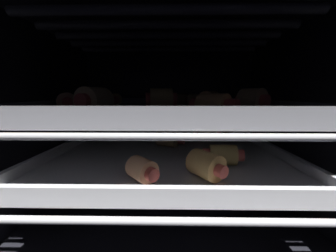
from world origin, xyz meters
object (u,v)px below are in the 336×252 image
object	(u,v)px
pig_in_blanket_upper_7	(161,99)
pig_in_blanket_upper_9	(213,105)
pig_in_blanket_upper_3	(95,99)
pig_in_blanket_upper_10	(116,100)
baking_tray_lower	(167,149)
pig_in_blanket_lower_4	(207,133)
pig_in_blanket_lower_1	(170,139)
pig_in_blanket_lower_3	(142,169)
pig_in_blanket_lower_2	(206,165)
pig_in_blanket_upper_1	(67,102)
oven_rack_lower	(167,153)
baking_tray_upper	(167,109)
oven_rack_upper	(167,114)
pig_in_blanket_lower_5	(222,129)
pig_in_blanket_upper_8	(210,100)
pig_in_blanket_upper_5	(163,100)
pig_in_blanket_lower_0	(223,155)
pig_in_blanket_upper_4	(95,100)
pig_in_blanket_upper_6	(199,100)
pig_in_blanket_upper_2	(180,99)
heating_element	(167,35)
pig_in_blanket_upper_0	(252,100)

from	to	relation	value
pig_in_blanket_upper_7	pig_in_blanket_upper_9	distance (cm)	11.35
pig_in_blanket_upper_3	pig_in_blanket_upper_10	distance (cm)	8.52
baking_tray_lower	pig_in_blanket_lower_4	world-z (taller)	pig_in_blanket_lower_4
pig_in_blanket_lower_1	pig_in_blanket_lower_3	size ratio (longest dim) A/B	1.33
pig_in_blanket_lower_2	pig_in_blanket_upper_1	size ratio (longest dim) A/B	1.09
oven_rack_lower	baking_tray_upper	xyz separation A→B (cm)	(0.00, -0.00, 8.52)
baking_tray_upper	pig_in_blanket_upper_9	xyz separation A→B (cm)	(5.26, -14.28, 1.50)
oven_rack_upper	pig_in_blanket_lower_2	bearing A→B (deg)	-68.67
pig_in_blanket_lower_2	pig_in_blanket_lower_4	xyz separation A→B (cm)	(3.80, 19.66, -0.07)
pig_in_blanket_lower_3	pig_in_blanket_upper_7	bearing A→B (deg)	78.11
oven_rack_upper	pig_in_blanket_upper_1	xyz separation A→B (cm)	(-15.09, -6.34, 2.46)
pig_in_blanket_lower_5	pig_in_blanket_upper_3	world-z (taller)	pig_in_blanket_upper_3
baking_tray_lower	pig_in_blanket_upper_8	xyz separation A→B (cm)	(7.36, -2.10, 9.39)
pig_in_blanket_upper_5	pig_in_blanket_upper_9	distance (cm)	21.60
pig_in_blanket_lower_0	pig_in_blanket_lower_5	world-z (taller)	pig_in_blanket_lower_5
pig_in_blanket_lower_4	pig_in_blanket_upper_3	bearing A→B (deg)	-155.34
pig_in_blanket_upper_3	pig_in_blanket_upper_4	size ratio (longest dim) A/B	0.87
pig_in_blanket_upper_7	pig_in_blanket_lower_0	bearing A→B (deg)	-21.63
pig_in_blanket_upper_4	pig_in_blanket_upper_8	distance (cm)	18.44
baking_tray_lower	pig_in_blanket_upper_6	bearing A→B (deg)	24.10
pig_in_blanket_lower_3	oven_rack_upper	xyz separation A→B (cm)	(2.72, 13.61, 5.24)
pig_in_blanket_upper_3	pig_in_blanket_upper_9	world-z (taller)	pig_in_blanket_upper_3
pig_in_blanket_upper_6	baking_tray_lower	bearing A→B (deg)	-155.90
pig_in_blanket_upper_3	pig_in_blanket_upper_6	bearing A→B (deg)	16.56
pig_in_blanket_lower_5	pig_in_blanket_upper_1	world-z (taller)	pig_in_blanket_upper_1
pig_in_blanket_lower_0	pig_in_blanket_upper_8	distance (cm)	9.97
pig_in_blanket_lower_1	pig_in_blanket_lower_5	bearing A→B (deg)	37.48
pig_in_blanket_lower_5	pig_in_blanket_upper_3	size ratio (longest dim) A/B	1.23
pig_in_blanket_lower_5	pig_in_blanket_lower_2	bearing A→B (deg)	-109.50
pig_in_blanket_lower_4	baking_tray_upper	xyz separation A→B (cm)	(-8.77, -6.92, 5.91)
pig_in_blanket_lower_3	pig_in_blanket_upper_9	size ratio (longest dim) A/B	0.93
pig_in_blanket_upper_6	pig_in_blanket_upper_9	distance (cm)	17.06
pig_in_blanket_lower_4	oven_rack_upper	world-z (taller)	oven_rack_upper
pig_in_blanket_upper_7	pig_in_blanket_lower_1	bearing A→B (deg)	77.83
pig_in_blanket_upper_1	pig_in_blanket_upper_3	bearing A→B (deg)	51.29
oven_rack_lower	pig_in_blanket_upper_2	xyz separation A→B (cm)	(2.94, 9.90, 10.03)
heating_element	pig_in_blanket_upper_9	size ratio (longest dim) A/B	7.78
pig_in_blanket_upper_4	pig_in_blanket_upper_0	bearing A→B (deg)	4.48
heating_element	pig_in_blanket_lower_1	distance (cm)	18.82
pig_in_blanket_upper_7	pig_in_blanket_upper_9	bearing A→B (deg)	-57.38
oven_rack_upper	pig_in_blanket_lower_0	bearing A→B (deg)	-45.30
pig_in_blanket_lower_4	pig_in_blanket_upper_5	size ratio (longest dim) A/B	1.03
oven_rack_upper	pig_in_blanket_upper_9	size ratio (longest dim) A/B	9.29
baking_tray_lower	oven_rack_upper	world-z (taller)	oven_rack_upper
pig_in_blanket_upper_2	baking_tray_lower	bearing A→B (deg)	-106.54
pig_in_blanket_upper_0	pig_in_blanket_upper_5	bearing A→B (deg)	131.06
baking_tray_upper	pig_in_blanket_lower_2	bearing A→B (deg)	-68.67
pig_in_blanket_upper_10	pig_in_blanket_upper_9	bearing A→B (deg)	-50.73
pig_in_blanket_lower_4	pig_in_blanket_upper_9	distance (cm)	22.74
heating_element	pig_in_blanket_upper_4	distance (cm)	17.50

